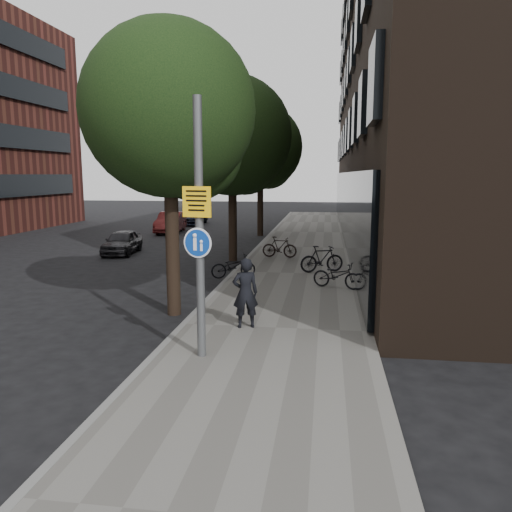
% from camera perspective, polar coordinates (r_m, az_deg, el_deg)
% --- Properties ---
extents(ground, '(120.00, 120.00, 0.00)m').
position_cam_1_polar(ground, '(8.92, -1.63, -15.23)').
color(ground, black).
rests_on(ground, ground).
extents(sidewalk, '(4.50, 60.00, 0.12)m').
position_cam_1_polar(sidewalk, '(18.40, 4.37, -2.13)').
color(sidewalk, slate).
rests_on(sidewalk, ground).
extents(curb_edge, '(0.15, 60.00, 0.13)m').
position_cam_1_polar(curb_edge, '(18.67, -2.54, -1.93)').
color(curb_edge, slate).
rests_on(curb_edge, ground).
extents(building_right_dark_brick, '(12.00, 40.00, 18.00)m').
position_cam_1_polar(building_right_dark_brick, '(31.28, 22.27, 18.41)').
color(building_right_dark_brick, black).
rests_on(building_right_dark_brick, ground).
extents(street_tree_near, '(4.40, 4.40, 7.50)m').
position_cam_1_polar(street_tree_near, '(13.30, -9.42, 15.26)').
color(street_tree_near, black).
rests_on(street_tree_near, ground).
extents(street_tree_mid, '(5.00, 5.00, 7.80)m').
position_cam_1_polar(street_tree_mid, '(21.54, -2.49, 13.07)').
color(street_tree_mid, black).
rests_on(street_tree_mid, ground).
extents(street_tree_far, '(5.00, 5.00, 7.80)m').
position_cam_1_polar(street_tree_far, '(30.42, 0.67, 11.98)').
color(street_tree_far, black).
rests_on(street_tree_far, ground).
extents(signpost, '(0.58, 0.17, 5.03)m').
position_cam_1_polar(signpost, '(9.65, -6.47, 3.04)').
color(signpost, '#595B5E').
rests_on(signpost, sidewalk).
extents(pedestrian, '(0.70, 0.56, 1.67)m').
position_cam_1_polar(pedestrian, '(11.74, -1.23, -4.23)').
color(pedestrian, black).
rests_on(pedestrian, sidewalk).
extents(parked_bike_facade_near, '(1.68, 1.05, 0.83)m').
position_cam_1_polar(parked_bike_facade_near, '(16.05, 9.27, -2.18)').
color(parked_bike_facade_near, black).
rests_on(parked_bike_facade_near, sidewalk).
extents(parked_bike_facade_far, '(1.71, 1.01, 0.99)m').
position_cam_1_polar(parked_bike_facade_far, '(18.57, 7.54, -0.33)').
color(parked_bike_facade_far, black).
rests_on(parked_bike_facade_far, sidewalk).
extents(parked_bike_curb_near, '(1.66, 1.12, 0.83)m').
position_cam_1_polar(parked_bike_curb_near, '(17.42, -2.60, -1.17)').
color(parked_bike_curb_near, black).
rests_on(parked_bike_curb_near, sidewalk).
extents(parked_bike_curb_far, '(1.55, 0.58, 0.91)m').
position_cam_1_polar(parked_bike_curb_far, '(21.70, 2.71, 1.03)').
color(parked_bike_curb_far, black).
rests_on(parked_bike_curb_far, sidewalk).
extents(parked_car_near, '(1.66, 3.39, 1.11)m').
position_cam_1_polar(parked_car_near, '(24.31, -15.06, 1.57)').
color(parked_car_near, black).
rests_on(parked_car_near, ground).
extents(parked_car_mid, '(1.76, 4.08, 1.31)m').
position_cam_1_polar(parked_car_mid, '(32.50, -9.74, 3.81)').
color(parked_car_mid, maroon).
rests_on(parked_car_mid, ground).
extents(parked_car_far, '(1.76, 4.12, 1.19)m').
position_cam_1_polar(parked_car_far, '(37.73, -7.23, 4.53)').
color(parked_car_far, '#1B2131').
rests_on(parked_car_far, ground).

